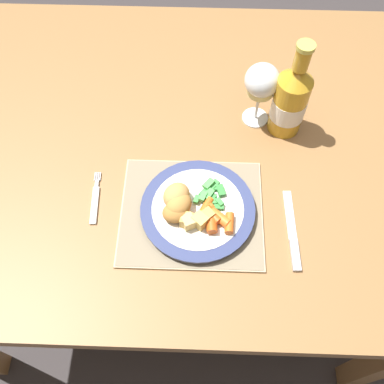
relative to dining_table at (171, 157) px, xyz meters
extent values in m
plane|color=#383333|center=(0.00, 0.00, -0.65)|extent=(6.00, 6.00, 0.00)
cube|color=olive|center=(0.00, 0.00, 0.07)|extent=(1.29, 0.98, 0.04)
cube|color=olive|center=(-0.59, 0.44, -0.30)|extent=(0.06, 0.06, 0.70)
cube|color=olive|center=(0.59, 0.44, -0.30)|extent=(0.06, 0.06, 0.70)
cube|color=tan|center=(0.06, -0.21, 0.09)|extent=(0.31, 0.27, 0.01)
cube|color=#807259|center=(0.06, -0.21, 0.09)|extent=(0.30, 0.26, 0.00)
cylinder|color=silver|center=(0.07, -0.21, 0.10)|extent=(0.20, 0.20, 0.01)
cylinder|color=navy|center=(0.07, -0.21, 0.11)|extent=(0.25, 0.25, 0.01)
cylinder|color=silver|center=(0.07, -0.21, 0.11)|extent=(0.20, 0.20, 0.00)
ellipsoid|color=#B77F3D|center=(0.03, -0.21, 0.13)|extent=(0.05, 0.06, 0.03)
ellipsoid|color=#A87033|center=(0.03, -0.23, 0.13)|extent=(0.06, 0.06, 0.03)
ellipsoid|color=#B77F3D|center=(0.03, -0.21, 0.13)|extent=(0.08, 0.08, 0.04)
ellipsoid|color=tan|center=(0.03, -0.19, 0.13)|extent=(0.08, 0.08, 0.05)
cube|color=green|center=(0.09, -0.17, 0.12)|extent=(0.03, 0.03, 0.01)
cube|color=green|center=(0.11, -0.15, 0.12)|extent=(0.03, 0.03, 0.01)
cube|color=#4CA84C|center=(0.10, -0.18, 0.12)|extent=(0.03, 0.03, 0.01)
cube|color=green|center=(0.11, -0.19, 0.12)|extent=(0.02, 0.01, 0.01)
cube|color=#338438|center=(0.12, -0.21, 0.12)|extent=(0.02, 0.01, 0.01)
cube|color=#338438|center=(0.12, -0.17, 0.12)|extent=(0.02, 0.03, 0.01)
cube|color=green|center=(0.12, -0.20, 0.12)|extent=(0.02, 0.02, 0.01)
cube|color=#4CA84C|center=(0.10, -0.15, 0.13)|extent=(0.03, 0.03, 0.01)
cube|color=green|center=(0.11, -0.16, 0.12)|extent=(0.02, 0.01, 0.01)
cube|color=#338438|center=(0.10, -0.19, 0.12)|extent=(0.02, 0.03, 0.01)
cube|color=green|center=(0.07, -0.19, 0.12)|extent=(0.01, 0.02, 0.01)
cube|color=#4CA84C|center=(0.08, -0.19, 0.13)|extent=(0.02, 0.03, 0.01)
cylinder|color=orange|center=(0.09, -0.21, 0.12)|extent=(0.04, 0.05, 0.02)
cylinder|color=#CC5119|center=(0.10, -0.23, 0.12)|extent=(0.04, 0.05, 0.02)
cylinder|color=orange|center=(0.14, -0.25, 0.12)|extent=(0.02, 0.05, 0.02)
cylinder|color=#CC5119|center=(0.10, -0.25, 0.12)|extent=(0.03, 0.04, 0.02)
cylinder|color=orange|center=(0.09, -0.22, 0.12)|extent=(0.04, 0.04, 0.02)
cylinder|color=orange|center=(0.12, -0.23, 0.12)|extent=(0.05, 0.05, 0.02)
cube|color=silver|center=(-0.15, -0.20, 0.09)|extent=(0.02, 0.09, 0.01)
cube|color=silver|center=(-0.16, -0.14, 0.09)|extent=(0.01, 0.02, 0.01)
cube|color=silver|center=(-0.15, -0.12, 0.09)|extent=(0.00, 0.02, 0.00)
cube|color=silver|center=(-0.16, -0.12, 0.09)|extent=(0.00, 0.02, 0.00)
cube|color=silver|center=(-0.16, -0.12, 0.09)|extent=(0.00, 0.02, 0.00)
cube|color=silver|center=(-0.17, -0.12, 0.09)|extent=(0.00, 0.02, 0.00)
cube|color=silver|center=(0.27, -0.20, 0.09)|extent=(0.02, 0.12, 0.00)
cube|color=#B2B2B7|center=(0.28, -0.30, 0.09)|extent=(0.02, 0.07, 0.01)
cylinder|color=silver|center=(0.21, 0.07, 0.09)|extent=(0.06, 0.06, 0.00)
cylinder|color=silver|center=(0.21, 0.07, 0.13)|extent=(0.01, 0.01, 0.09)
ellipsoid|color=silver|center=(0.21, 0.07, 0.22)|extent=(0.08, 0.08, 0.08)
cylinder|color=#E0D684|center=(0.21, 0.07, 0.20)|extent=(0.06, 0.06, 0.04)
cylinder|color=gold|center=(0.28, 0.04, 0.16)|extent=(0.08, 0.08, 0.16)
cone|color=gold|center=(0.28, 0.04, 0.26)|extent=(0.08, 0.08, 0.04)
cylinder|color=gold|center=(0.28, 0.04, 0.30)|extent=(0.03, 0.03, 0.05)
cylinder|color=#BFB74C|center=(0.28, 0.04, 0.33)|extent=(0.04, 0.04, 0.01)
cylinder|color=white|center=(0.28, 0.04, 0.15)|extent=(0.08, 0.08, 0.05)
cube|color=gold|center=(0.09, -0.23, 0.12)|extent=(0.04, 0.04, 0.03)
cube|color=gold|center=(0.05, -0.24, 0.12)|extent=(0.03, 0.03, 0.03)
cube|color=#DBB256|center=(0.08, -0.24, 0.13)|extent=(0.04, 0.04, 0.03)
cube|color=#E5BC66|center=(0.05, -0.25, 0.12)|extent=(0.03, 0.03, 0.03)
cube|color=#DBB256|center=(0.07, -0.24, 0.12)|extent=(0.02, 0.03, 0.02)
camera|label=1|loc=(0.08, -0.64, 0.92)|focal=40.00mm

